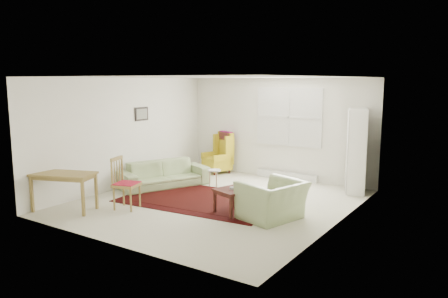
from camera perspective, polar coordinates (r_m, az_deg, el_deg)
The scene contains 10 objects.
room at distance 8.80m, azimuth -0.21°, elevation 1.24°, with size 5.04×5.54×2.51m.
rug at distance 9.07m, azimuth -2.86°, elevation -6.53°, with size 3.19×2.05×0.03m, color black, non-canonical shape.
sofa at distance 10.17m, azimuth -7.84°, elevation -2.63°, with size 2.03×0.79×0.82m, color #96A971.
armchair at distance 7.79m, azimuth 6.33°, elevation -6.19°, with size 1.05×0.92×0.82m, color #96A971.
wingback_chair at distance 11.54m, azimuth -0.92°, elevation -0.46°, with size 0.63×0.67×1.10m, color gold, non-canonical shape.
coffee_table at distance 8.10m, azimuth 1.16°, elevation -6.83°, with size 0.57×0.57×0.47m, color #431A14, non-canonical shape.
stool at distance 10.12m, azimuth -1.29°, elevation -3.81°, with size 0.30×0.30×0.40m, color white, non-canonical shape.
cabinet at distance 9.91m, azimuth 16.92°, elevation -0.23°, with size 0.39×0.74×1.84m, color white, non-canonical shape.
desk at distance 8.78m, azimuth -20.12°, elevation -5.27°, with size 1.15×0.57×0.73m, color olive, non-canonical shape.
desk_chair at distance 8.54m, azimuth -12.60°, elevation -4.39°, with size 0.44×0.44×1.00m, color olive, non-canonical shape.
Camera 1 is at (4.86, -7.04, 2.44)m, focal length 35.00 mm.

